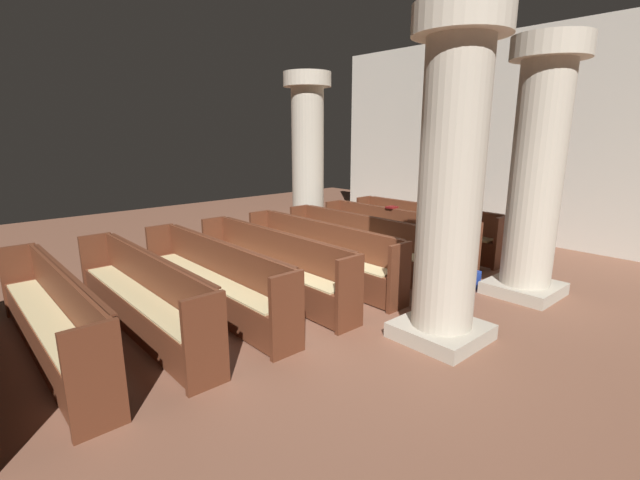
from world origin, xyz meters
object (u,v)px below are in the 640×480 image
at_px(pew_row_6, 142,293).
at_px(lectern, 464,225).
at_px(hymn_book, 392,207).
at_px(pew_row_0, 424,227).
at_px(pew_row_5, 213,276).
at_px(pillar_far_side, 308,155).
at_px(pew_row_2, 360,242).
at_px(pew_row_4, 271,263).
at_px(pillar_aisle_side, 537,168).
at_px(pew_row_1, 394,234).
at_px(pillar_aisle_rear, 451,179).
at_px(pew_row_3, 319,251).
at_px(kneeler_box_blue, 467,279).
at_px(pew_row_7, 51,315).

height_order(pew_row_6, lectern, lectern).
bearing_deg(hymn_book, pew_row_0, 73.22).
height_order(pew_row_5, lectern, lectern).
bearing_deg(pillar_far_side, pew_row_2, -20.17).
xyz_separation_m(pew_row_4, pillar_aisle_side, (2.52, 2.84, 1.39)).
distance_m(pew_row_1, pillar_aisle_rear, 3.65).
bearing_deg(pew_row_2, pew_row_3, -90.00).
xyz_separation_m(pew_row_1, pillar_aisle_side, (2.52, -0.03, 1.39)).
xyz_separation_m(pew_row_3, hymn_book, (-0.23, 2.10, 0.46)).
relative_size(pillar_aisle_rear, kneeler_box_blue, 10.87).
height_order(pillar_aisle_side, hymn_book, pillar_aisle_side).
distance_m(pew_row_7, lectern, 7.62).
bearing_deg(pew_row_6, hymn_book, 92.67).
distance_m(pew_row_4, pillar_aisle_side, 4.04).
distance_m(pew_row_1, lectern, 1.91).
bearing_deg(pew_row_2, pillar_aisle_side, 20.12).
bearing_deg(kneeler_box_blue, pew_row_4, -126.26).
xyz_separation_m(pew_row_5, pew_row_7, (0.00, -1.91, 0.00)).
xyz_separation_m(pew_row_1, pillar_aisle_rear, (2.52, -2.24, 1.39)).
distance_m(pew_row_3, lectern, 3.81).
xyz_separation_m(pew_row_7, pillar_far_side, (-2.47, 5.69, 1.39)).
distance_m(pew_row_0, pew_row_7, 6.70).
bearing_deg(pew_row_5, pew_row_6, -90.00).
height_order(pew_row_4, pew_row_6, same).
bearing_deg(pillar_far_side, pew_row_1, 1.15).
bearing_deg(pew_row_1, hymn_book, 140.99).
relative_size(pew_row_3, pew_row_7, 1.00).
distance_m(pillar_far_side, hymn_book, 2.43).
bearing_deg(pew_row_6, pew_row_5, 90.00).
bearing_deg(hymn_book, pew_row_7, -87.76).
xyz_separation_m(pew_row_6, pillar_aisle_rear, (2.52, 2.54, 1.39)).
bearing_deg(pew_row_7, pew_row_0, 90.00).
bearing_deg(pew_row_3, pew_row_4, -90.00).
bearing_deg(pew_row_7, lectern, 87.26).
relative_size(pew_row_2, pillar_aisle_rear, 0.92).
bearing_deg(pillar_far_side, pillar_aisle_rear, -23.72).
bearing_deg(pew_row_4, pillar_far_side, 131.20).
xyz_separation_m(pew_row_6, lectern, (0.36, 6.66, -0.04)).
height_order(pew_row_2, pew_row_5, same).
distance_m(pew_row_3, pew_row_5, 1.91).
height_order(pillar_aisle_side, pillar_aisle_rear, same).
relative_size(pew_row_4, pillar_aisle_side, 0.92).
relative_size(pew_row_1, pew_row_2, 1.00).
relative_size(pew_row_3, kneeler_box_blue, 10.04).
height_order(pew_row_3, pillar_far_side, pillar_far_side).
relative_size(pew_row_7, pillar_aisle_rear, 0.92).
bearing_deg(pew_row_5, pillar_far_side, 123.18).
distance_m(pillar_aisle_side, lectern, 3.22).
bearing_deg(hymn_book, pew_row_1, -39.01).
height_order(pew_row_4, pillar_aisle_side, pillar_aisle_side).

